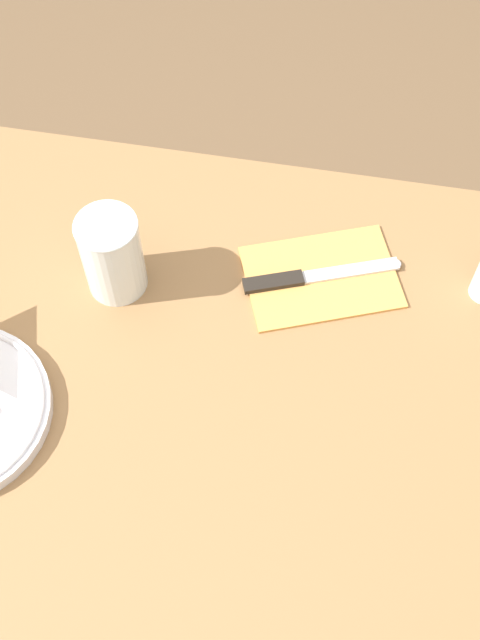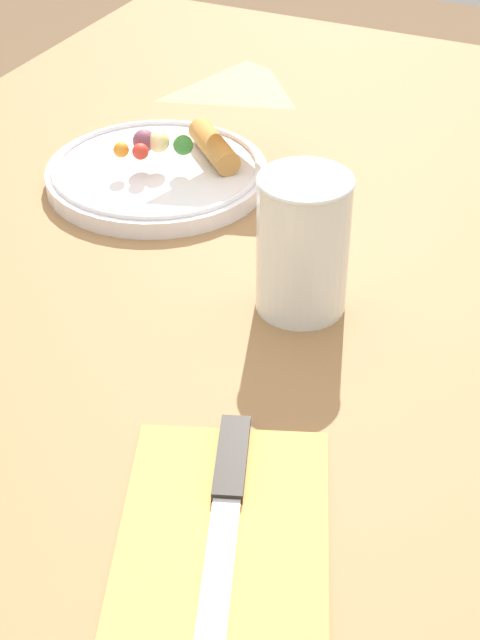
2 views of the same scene
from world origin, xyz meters
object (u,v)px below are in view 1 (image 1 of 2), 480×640
object	(u,v)px
butter_knife	(314,276)
napkin_folded	(321,277)
dining_table	(102,420)
milk_glass	(112,257)

from	to	relation	value
butter_knife	napkin_folded	bearing A→B (deg)	0.00
dining_table	milk_glass	bearing A→B (deg)	90.13
dining_table	butter_knife	size ratio (longest dim) A/B	6.54
dining_table	napkin_folded	distance (m)	0.32
butter_knife	milk_glass	bearing A→B (deg)	170.51
milk_glass	napkin_folded	distance (m)	0.25
milk_glass	napkin_folded	world-z (taller)	milk_glass
napkin_folded	butter_knife	bearing A→B (deg)	-159.33
milk_glass	butter_knife	size ratio (longest dim) A/B	0.59
dining_table	milk_glass	xyz separation A→B (m)	(-0.00, 0.14, 0.16)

